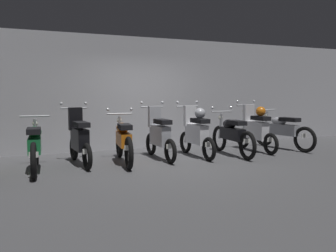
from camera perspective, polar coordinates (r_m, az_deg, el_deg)
The scene contains 10 objects.
ground_plane at distance 7.56m, azimuth -0.18°, elevation -5.90°, with size 80.00×80.00×0.00m, color #4C4C4F.
back_wall at distance 9.44m, azimuth -5.24°, elevation 5.29°, with size 16.00×0.30×2.93m, color #ADADB2.
motorbike_slot_1 at distance 7.11m, azimuth -20.81°, elevation -2.99°, with size 0.56×1.95×1.03m.
motorbike_slot_2 at distance 7.47m, azimuth -14.20°, elevation -2.11°, with size 0.59×1.68×1.29m.
motorbike_slot_3 at distance 7.47m, azimuth -7.25°, elevation -2.26°, with size 0.59×1.95×1.15m.
motorbike_slot_4 at distance 7.89m, azimuth -1.43°, elevation -1.55°, with size 0.59×1.68×1.29m.
motorbike_slot_5 at distance 8.16m, azimuth 4.56°, elevation -1.04°, with size 0.59×1.68×1.29m.
motorbike_slot_6 at distance 8.48m, azimuth 10.32°, elevation -1.38°, with size 0.59×1.95×1.15m.
motorbike_slot_7 at distance 9.18m, azimuth 14.04°, elevation -0.46°, with size 0.59×1.68×1.29m.
motorbike_slot_8 at distance 9.74m, azimuth 18.11°, elevation -0.70°, with size 0.61×1.93×1.03m.
Camera 1 is at (-2.85, -6.85, 1.49)m, focal length 37.57 mm.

